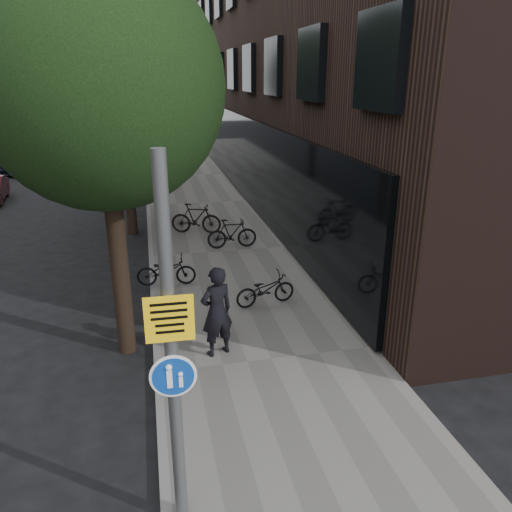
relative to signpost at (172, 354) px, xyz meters
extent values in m
plane|color=black|center=(1.80, 0.07, -2.49)|extent=(120.00, 120.00, 0.00)
cube|color=slate|center=(2.05, 10.07, -2.43)|extent=(4.50, 60.00, 0.12)
cube|color=slate|center=(-0.20, 10.07, -2.43)|extent=(0.15, 60.00, 0.13)
cube|color=black|center=(10.30, 22.07, 6.51)|extent=(12.00, 40.00, 18.00)
cylinder|color=black|center=(-0.80, 4.57, -0.89)|extent=(0.36, 0.36, 3.20)
sphere|color=black|center=(-0.80, 4.57, 2.81)|extent=(4.40, 4.40, 4.40)
sphere|color=black|center=(-0.40, 5.37, 1.81)|extent=(2.64, 2.64, 2.64)
cylinder|color=black|center=(-0.80, 13.07, -0.89)|extent=(0.36, 0.36, 3.20)
sphere|color=black|center=(-0.80, 13.07, 2.81)|extent=(5.00, 5.00, 5.00)
sphere|color=black|center=(-0.40, 13.87, 1.81)|extent=(3.00, 3.00, 3.00)
cylinder|color=black|center=(-0.80, 22.07, -0.89)|extent=(0.36, 0.36, 3.20)
sphere|color=black|center=(-0.80, 22.07, 2.81)|extent=(5.00, 5.00, 5.00)
sphere|color=black|center=(-0.40, 22.87, 1.81)|extent=(3.00, 3.00, 3.00)
cylinder|color=#595B5E|center=(0.00, 0.00, -0.02)|extent=(0.16, 0.16, 4.70)
cube|color=yellow|center=(0.00, 0.00, 0.50)|extent=(0.54, 0.04, 0.54)
cylinder|color=#0E3C9E|center=(0.00, 0.00, -0.23)|extent=(0.48, 0.03, 0.48)
cylinder|color=white|center=(0.00, 0.00, -0.23)|extent=(0.54, 0.03, 0.54)
imported|color=black|center=(1.03, 3.85, -1.43)|extent=(0.81, 0.67, 1.89)
imported|color=black|center=(2.51, 5.90, -1.97)|extent=(1.62, 0.82, 0.81)
imported|color=black|center=(2.44, 10.35, -1.88)|extent=(1.63, 0.48, 0.98)
imported|color=black|center=(0.18, 7.67, -1.96)|extent=(1.62, 0.69, 0.83)
imported|color=black|center=(1.46, 12.22, -1.83)|extent=(1.88, 1.04, 1.09)
imported|color=#1C2633|center=(-7.63, 27.50, -1.83)|extent=(2.20, 4.71, 1.33)
camera|label=1|loc=(-0.12, -5.05, 3.00)|focal=35.00mm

